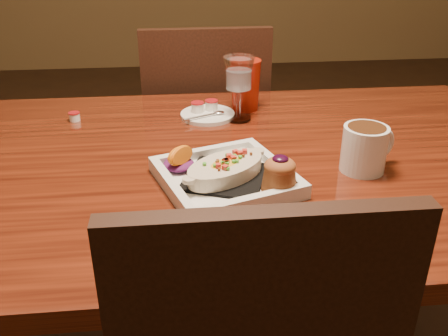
{
  "coord_description": "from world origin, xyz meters",
  "views": [
    {
      "loc": [
        -0.1,
        -0.98,
        1.23
      ],
      "look_at": [
        -0.01,
        -0.09,
        0.77
      ],
      "focal_mm": 40.0,
      "sensor_mm": 36.0,
      "label": 1
    }
  ],
  "objects": [
    {
      "name": "saucer",
      "position": [
        -0.02,
        0.26,
        0.76
      ],
      "size": [
        0.14,
        0.14,
        0.1
      ],
      "color": "white",
      "rests_on": "table"
    },
    {
      "name": "creamer_loose",
      "position": [
        -0.36,
        0.26,
        0.76
      ],
      "size": [
        0.03,
        0.03,
        0.02
      ],
      "color": "white",
      "rests_on": "table"
    },
    {
      "name": "table",
      "position": [
        0.0,
        0.0,
        0.65
      ],
      "size": [
        1.5,
        0.9,
        0.75
      ],
      "color": "maroon",
      "rests_on": "floor"
    },
    {
      "name": "goblet",
      "position": [
        0.06,
        0.23,
        0.86
      ],
      "size": [
        0.08,
        0.08,
        0.17
      ],
      "color": "silver",
      "rests_on": "table"
    },
    {
      "name": "plate",
      "position": [
        0.0,
        -0.12,
        0.78
      ],
      "size": [
        0.31,
        0.31,
        0.08
      ],
      "rotation": [
        0.0,
        0.0,
        0.32
      ],
      "color": "white",
      "rests_on": "table"
    },
    {
      "name": "coffee_mug",
      "position": [
        0.29,
        -0.08,
        0.8
      ],
      "size": [
        0.13,
        0.09,
        0.1
      ],
      "rotation": [
        0.0,
        0.0,
        0.42
      ],
      "color": "white",
      "rests_on": "table"
    },
    {
      "name": "red_tumbler",
      "position": [
        0.09,
        0.3,
        0.82
      ],
      "size": [
        0.08,
        0.08,
        0.14
      ],
      "primitive_type": "cone",
      "color": "#AA1C0C",
      "rests_on": "table"
    },
    {
      "name": "chair_far",
      "position": [
        -0.0,
        0.63,
        0.51
      ],
      "size": [
        0.42,
        0.42,
        0.93
      ],
      "rotation": [
        0.0,
        0.0,
        3.14
      ],
      "color": "black",
      "rests_on": "floor"
    }
  ]
}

